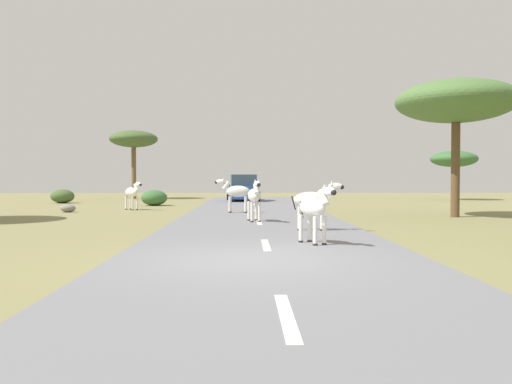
{
  "coord_description": "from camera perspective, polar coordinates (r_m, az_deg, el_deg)",
  "views": [
    {
      "loc": [
        -0.06,
        -9.62,
        1.56
      ],
      "look_at": [
        0.36,
        12.79,
        0.96
      ],
      "focal_mm": 36.43,
      "sensor_mm": 36.0,
      "label": 1
    }
  ],
  "objects": [
    {
      "name": "rock_0",
      "position": [
        25.21,
        -19.94,
        -1.69
      ],
      "size": [
        0.69,
        0.55,
        0.36
      ],
      "primitive_type": "ellipsoid",
      "color": "gray",
      "rests_on": "ground_plane"
    },
    {
      "name": "zebra_4",
      "position": [
        22.64,
        -2.23,
        0.02
      ],
      "size": [
        1.62,
        0.5,
        1.53
      ],
      "rotation": [
        0.0,
        0.0,
        1.5
      ],
      "color": "silver",
      "rests_on": "road"
    },
    {
      "name": "zebra_1",
      "position": [
        26.02,
        -13.43,
        -0.06
      ],
      "size": [
        1.15,
        1.26,
        1.43
      ],
      "rotation": [
        0.0,
        0.0,
        3.86
      ],
      "color": "silver",
      "rests_on": "ground_plane"
    },
    {
      "name": "zebra_3",
      "position": [
        17.99,
        -0.17,
        -0.46
      ],
      "size": [
        0.56,
        1.56,
        1.48
      ],
      "rotation": [
        0.0,
        0.0,
        3.29
      ],
      "color": "silver",
      "rests_on": "road"
    },
    {
      "name": "road",
      "position": [
        9.75,
        1.54,
        -7.51
      ],
      "size": [
        6.0,
        64.0,
        0.05
      ],
      "primitive_type": "cube",
      "color": "slate",
      "rests_on": "ground_plane"
    },
    {
      "name": "tree_4",
      "position": [
        22.37,
        21.12,
        9.18
      ],
      "size": [
        4.75,
        4.75,
        5.44
      ],
      "color": "brown",
      "rests_on": "ground_plane"
    },
    {
      "name": "tree_2",
      "position": [
        40.1,
        -13.29,
        5.59
      ],
      "size": [
        3.58,
        3.58,
        5.12
      ],
      "color": "brown",
      "rests_on": "ground_plane"
    },
    {
      "name": "lane_markings",
      "position": [
        8.76,
        1.84,
        -8.35
      ],
      "size": [
        0.16,
        56.0,
        0.01
      ],
      "color": "silver",
      "rests_on": "road"
    },
    {
      "name": "bush_2",
      "position": [
        29.9,
        -11.12,
        -0.63
      ],
      "size": [
        1.47,
        1.32,
        0.88
      ],
      "primitive_type": "ellipsoid",
      "color": "#386633",
      "rests_on": "ground_plane"
    },
    {
      "name": "car_0",
      "position": [
        34.56,
        -1.45,
        0.36
      ],
      "size": [
        2.26,
        4.46,
        1.74
      ],
      "rotation": [
        0.0,
        0.0,
        0.07
      ],
      "color": "#1E479E",
      "rests_on": "road"
    },
    {
      "name": "zebra_2",
      "position": [
        15.12,
        6.35,
        -0.94
      ],
      "size": [
        1.52,
        0.54,
        1.44
      ],
      "rotation": [
        0.0,
        0.0,
        4.57
      ],
      "color": "silver",
      "rests_on": "road"
    },
    {
      "name": "ground_plane",
      "position": [
        9.75,
        -0.7,
        -7.66
      ],
      "size": [
        90.0,
        90.0,
        0.0
      ],
      "primitive_type": "plane",
      "color": "olive"
    },
    {
      "name": "tree_6",
      "position": [
        39.67,
        20.91,
        3.37
      ],
      "size": [
        3.28,
        3.28,
        3.5
      ],
      "color": "brown",
      "rests_on": "ground_plane"
    },
    {
      "name": "bush_1",
      "position": [
        34.41,
        -20.48,
        -0.43
      ],
      "size": [
        1.44,
        1.3,
        0.86
      ],
      "primitive_type": "ellipsoid",
      "color": "#425B2D",
      "rests_on": "ground_plane"
    },
    {
      "name": "zebra_0",
      "position": [
        11.93,
        6.42,
        -1.77
      ],
      "size": [
        0.83,
        1.37,
        1.38
      ],
      "rotation": [
        0.0,
        0.0,
        3.58
      ],
      "color": "silver",
      "rests_on": "road"
    }
  ]
}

